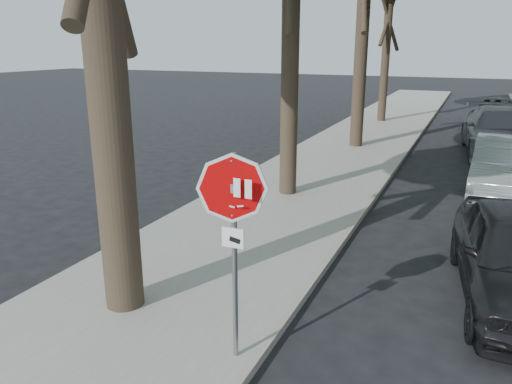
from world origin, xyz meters
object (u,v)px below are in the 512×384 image
at_px(car_b, 506,168).
at_px(car_d, 496,112).
at_px(car_c, 501,132).
at_px(stop_sign, 233,219).

distance_m(car_b, car_d, 12.94).
height_order(car_b, car_c, car_c).
bearing_deg(stop_sign, car_c, 77.54).
bearing_deg(car_d, car_c, -85.20).
height_order(car_c, car_d, car_c).
distance_m(car_b, car_c, 5.49).
xyz_separation_m(stop_sign, car_c, (3.30, 14.93, -1.11)).
distance_m(stop_sign, car_d, 22.65).
relative_size(car_c, car_d, 1.22).
xyz_separation_m(car_b, car_d, (0.00, 12.94, -0.10)).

